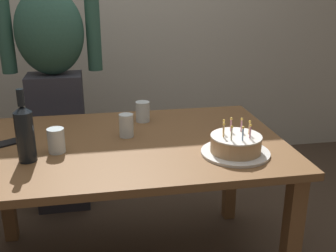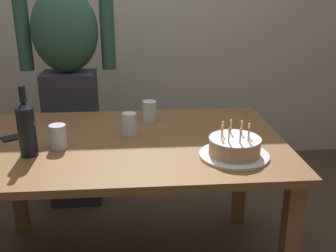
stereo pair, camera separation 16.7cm
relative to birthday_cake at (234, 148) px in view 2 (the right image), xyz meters
The scene contains 9 objects.
back_wall 1.91m from the birthday_cake, 104.57° to the left, with size 5.20×0.10×2.60m, color beige.
dining_table 0.54m from the birthday_cake, 153.46° to the left, with size 1.50×0.96×0.74m.
birthday_cake is the anchor object (origin of this frame).
water_glass_near 0.79m from the birthday_cake, 168.30° to the left, with size 0.08×0.08×0.11m, color silver.
water_glass_far 0.55m from the birthday_cake, 146.35° to the left, with size 0.07×0.07×0.11m, color silver.
water_glass_side 0.63m from the birthday_cake, 123.82° to the left, with size 0.08×0.08×0.11m, color silver.
wine_bottle 0.90m from the birthday_cake, behind, with size 0.08×0.08×0.31m.
cell_phone 1.05m from the birthday_cake, 162.76° to the left, with size 0.14×0.07×0.01m, color black.
person_man_bearded 1.31m from the birthday_cake, 130.49° to the left, with size 0.61×0.27×1.66m.
Camera 2 is at (0.04, -1.80, 1.45)m, focal length 42.76 mm.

